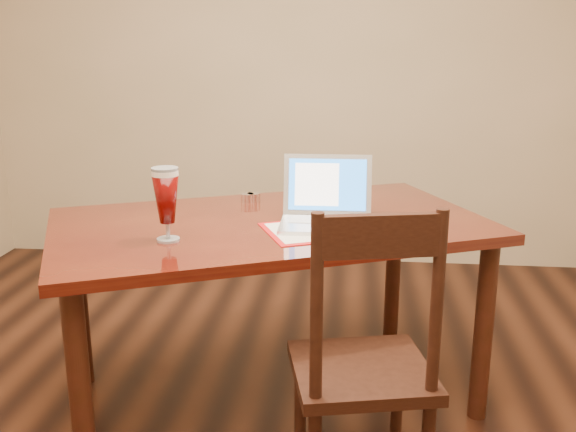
# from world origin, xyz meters

# --- Properties ---
(dining_table) EXTENTS (1.98, 1.60, 1.09)m
(dining_table) POSITION_xyz_m (-0.02, 0.59, 0.72)
(dining_table) COLOR #4F170A
(dining_table) RESTS_ON ground
(dining_chair) EXTENTS (0.53, 0.52, 1.06)m
(dining_chair) POSITION_xyz_m (0.37, -0.01, 0.50)
(dining_chair) COLOR black
(dining_chair) RESTS_ON ground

